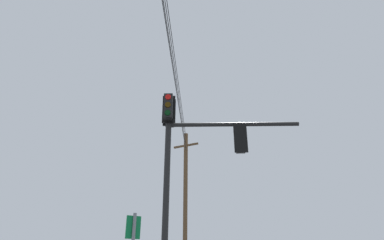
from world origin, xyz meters
TOP-DOWN VIEW (x-y plane):
  - signal_mast_assembly at (1.14, 0.23)m, footprint 4.46×2.24m
  - utility_pole_wooden at (-3.55, 10.24)m, footprint 1.91×0.28m
  - overhead_wire_span at (0.94, -1.04)m, footprint 9.01×22.57m

SIDE VIEW (x-z plane):
  - signal_mast_assembly at x=1.14m, z-range 1.55..9.00m
  - utility_pole_wooden at x=-3.55m, z-range 0.14..10.69m
  - overhead_wire_span at x=0.94m, z-range 9.20..10.25m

